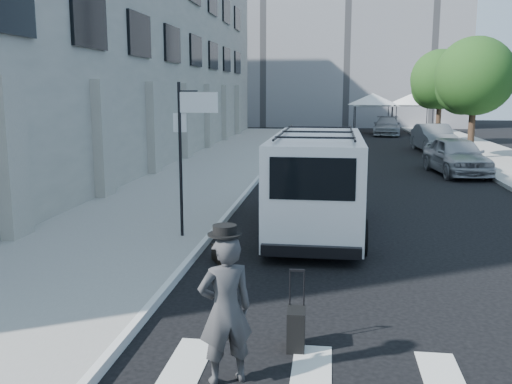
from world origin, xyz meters
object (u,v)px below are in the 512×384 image
(parked_car_a, at_px, (457,156))
(parked_car_b, at_px, (434,138))
(briefcase, at_px, (217,254))
(cargo_van, at_px, (317,182))
(businessman, at_px, (225,310))
(suitcase, at_px, (296,329))
(parked_car_c, at_px, (387,126))

(parked_car_a, bearing_deg, parked_car_b, 79.48)
(briefcase, height_order, cargo_van, cargo_van)
(businessman, height_order, parked_car_b, businessman)
(suitcase, height_order, parked_car_a, parked_car_a)
(suitcase, relative_size, cargo_van, 0.17)
(briefcase, relative_size, parked_car_b, 0.09)
(parked_car_b, distance_m, parked_car_c, 11.91)
(businessman, relative_size, cargo_van, 0.28)
(briefcase, distance_m, parked_car_a, 15.27)
(suitcase, distance_m, parked_car_c, 38.12)
(parked_car_b, bearing_deg, suitcase, -107.75)
(businessman, bearing_deg, parked_car_b, -131.45)
(businessman, height_order, suitcase, businessman)
(briefcase, xyz_separation_m, cargo_van, (1.93, 2.96, 1.07))
(cargo_van, bearing_deg, suitcase, -90.31)
(parked_car_b, xyz_separation_m, parked_car_c, (-1.52, 11.81, -0.07))
(parked_car_c, bearing_deg, parked_car_b, -76.77)
(parked_car_c, bearing_deg, cargo_van, -92.43)
(cargo_van, xyz_separation_m, parked_car_a, (5.48, 10.38, -0.45))
(suitcase, relative_size, parked_car_a, 0.23)
(briefcase, distance_m, suitcase, 4.19)
(briefcase, relative_size, suitcase, 0.41)
(briefcase, distance_m, cargo_van, 3.69)
(suitcase, xyz_separation_m, parked_car_a, (5.57, 17.10, 0.50))
(businessman, xyz_separation_m, parked_car_c, (5.42, 38.84, -0.21))
(parked_car_b, bearing_deg, businessman, -108.84)
(suitcase, bearing_deg, cargo_van, 87.69)
(briefcase, distance_m, parked_car_b, 23.67)
(parked_car_a, xyz_separation_m, parked_car_b, (0.59, 8.93, -0.01))
(parked_car_b, bearing_deg, parked_car_c, 92.91)
(parked_car_c, bearing_deg, briefcase, -94.89)
(parked_car_c, bearing_deg, businessman, -92.06)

